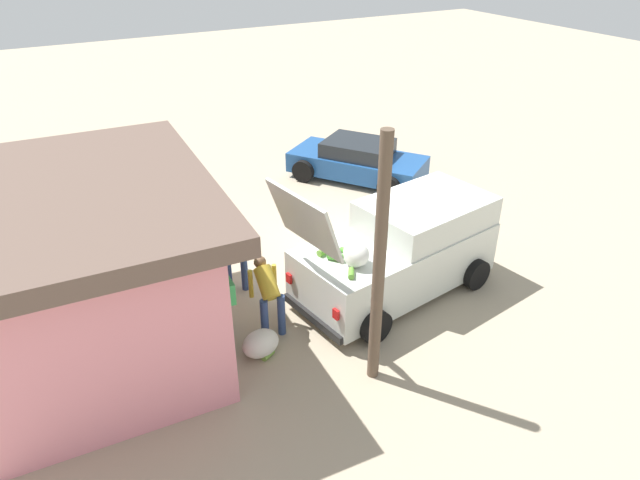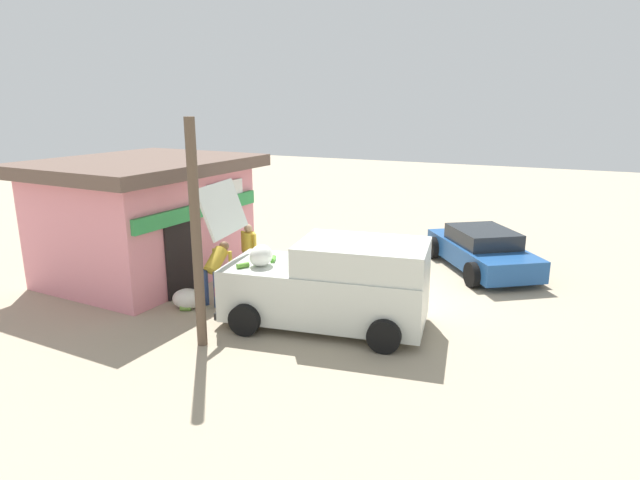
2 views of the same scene
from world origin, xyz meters
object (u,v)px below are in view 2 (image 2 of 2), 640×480
Objects in this scene: delivery_van at (332,283)px; customer_bending at (216,267)px; vendor_standing at (249,250)px; storefront_bar at (145,216)px; unloaded_banana_pile at (188,299)px; parked_sedan at (482,250)px; paint_bucket at (264,258)px.

delivery_van reaches higher than customer_bending.
vendor_standing is 1.11× the size of customer_bending.
storefront_bar is 3.34m from unloaded_banana_pile.
parked_sedan is at bearing -54.80° from vendor_standing.
parked_sedan reaches higher than paint_bucket.
parked_sedan is at bearing -70.75° from paint_bucket.
parked_sedan is 5.09× the size of unloaded_banana_pile.
vendor_standing reaches higher than parked_sedan.
delivery_van is at bearing -117.40° from vendor_standing.
storefront_bar is 3.25m from customer_bending.
storefront_bar is 3.99× the size of customer_bending.
vendor_standing reaches higher than unloaded_banana_pile.
parked_sedan is 6.66m from vendor_standing.
unloaded_banana_pile is (-2.12, 0.38, -0.72)m from vendor_standing.
storefront_bar is 1.18× the size of delivery_van.
paint_bucket is (3.33, 3.67, -0.79)m from delivery_van.
vendor_standing is (0.55, -2.94, -0.74)m from storefront_bar.
delivery_van is 14.82× the size of paint_bucket.
customer_bending is 3.43m from paint_bucket.
delivery_van is 3.37× the size of customer_bending.
delivery_van is at bearing -99.85° from storefront_bar.
vendor_standing is (-3.83, 5.44, 0.36)m from parked_sedan.
delivery_van is 5.01m from paint_bucket.
unloaded_banana_pile is at bearing 169.82° from vendor_standing.
paint_bucket is at bearing 47.82° from delivery_van.
storefront_bar reaches higher than delivery_van.
paint_bucket is at bearing 3.13° from unloaded_banana_pile.
parked_sedan is at bearing -62.37° from storefront_bar.
customer_bending is (-1.00, -2.99, -0.77)m from storefront_bar.
storefront_bar is at bearing 58.52° from unloaded_banana_pile.
delivery_van is at bearing 156.54° from parked_sedan.
parked_sedan is 2.93× the size of customer_bending.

